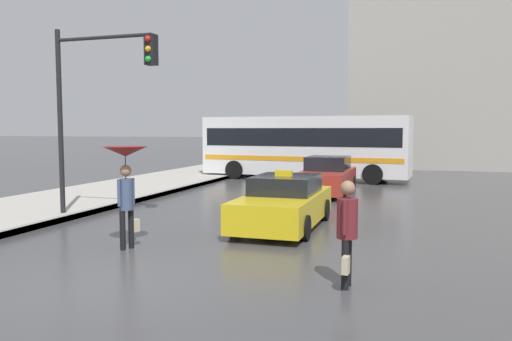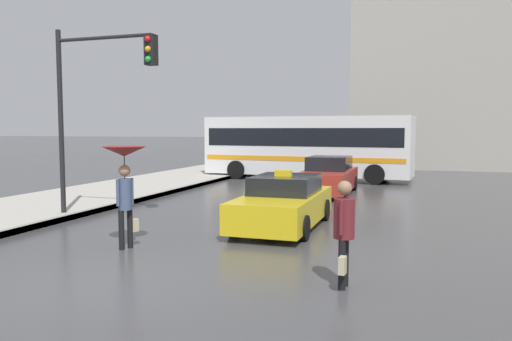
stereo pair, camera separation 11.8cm
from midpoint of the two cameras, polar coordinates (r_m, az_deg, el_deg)
ground_plane at (r=8.79m, az=-16.62°, el=-12.53°), size 300.00×300.00×0.00m
taxi at (r=13.17m, az=3.44°, el=-3.77°), size 1.91×4.40×1.51m
sedan_red at (r=20.21m, az=8.45°, el=-0.70°), size 1.91×4.63×1.49m
city_bus at (r=25.81m, az=5.92°, el=2.95°), size 10.68×3.33×3.22m
pedestrian_with_umbrella at (r=11.00m, az=-14.49°, el=0.15°), size 0.94×0.94×2.21m
pedestrian_man at (r=8.22m, az=10.43°, el=-6.20°), size 0.37×0.63×1.76m
traffic_light at (r=14.59m, az=-17.45°, el=9.01°), size 3.16×0.38×5.37m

